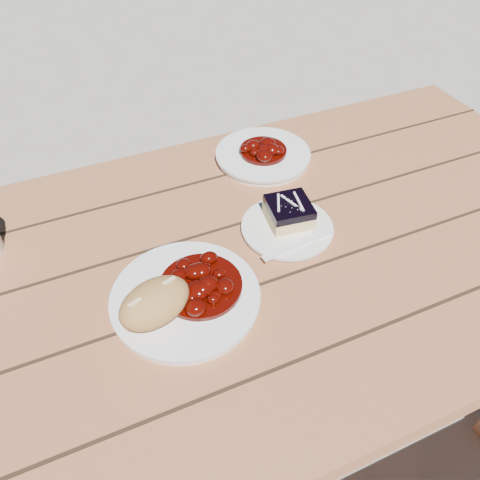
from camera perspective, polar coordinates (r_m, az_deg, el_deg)
name	(u,v)px	position (r m, az deg, el deg)	size (l,w,h in m)	color
ground	(173,454)	(1.50, -8.12, -24.44)	(60.00, 60.00, 0.00)	#A19C91
picnic_table	(144,341)	(0.97, -11.65, -11.98)	(2.00, 1.55, 0.75)	brown
main_plate	(186,298)	(0.81, -6.65, -7.06)	(0.25, 0.25, 0.02)	white
goulash_stew	(200,280)	(0.79, -4.88, -4.84)	(0.14, 0.14, 0.04)	#440602
bread_roll	(155,303)	(0.76, -10.37, -7.54)	(0.12, 0.08, 0.06)	#B98647
dessert_plate	(287,228)	(0.93, 5.74, 1.44)	(0.18, 0.18, 0.01)	white
blueberry_cake	(289,212)	(0.92, 5.98, 3.46)	(0.09, 0.09, 0.05)	#F4D485
fork_dessert	(291,247)	(0.88, 6.28, -0.82)	(0.03, 0.16, 0.01)	white
second_plate	(263,156)	(1.11, 2.81, 10.24)	(0.22, 0.22, 0.02)	white
second_stew	(263,145)	(1.10, 2.86, 11.49)	(0.11, 0.11, 0.04)	#440602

